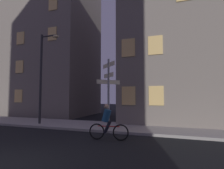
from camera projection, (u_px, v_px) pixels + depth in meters
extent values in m
cube|color=#9E9991|center=(98.00, 126.00, 11.29)|extent=(40.00, 3.19, 0.14)
cylinder|color=gray|center=(109.00, 93.00, 10.15)|extent=(0.12, 0.12, 3.99)
cube|color=beige|center=(109.00, 65.00, 10.26)|extent=(1.11, 1.11, 0.24)
cube|color=beige|center=(109.00, 75.00, 10.22)|extent=(0.89, 0.89, 0.24)
cube|color=beige|center=(109.00, 82.00, 10.20)|extent=(1.05, 1.05, 0.24)
cylinder|color=#2D2D30|center=(41.00, 78.00, 12.06)|extent=(0.16, 0.16, 6.08)
cylinder|color=#2D2D30|center=(49.00, 36.00, 12.07)|extent=(1.14, 0.10, 0.10)
ellipsoid|color=#F9E099|center=(56.00, 36.00, 11.88)|extent=(0.44, 0.28, 0.20)
torus|color=black|center=(121.00, 132.00, 7.83)|extent=(0.72, 0.15, 0.72)
torus|color=black|center=(97.00, 131.00, 8.07)|extent=(0.72, 0.15, 0.72)
cylinder|color=red|center=(109.00, 126.00, 7.97)|extent=(1.00, 0.16, 0.04)
cylinder|color=navy|center=(106.00, 116.00, 8.02)|extent=(0.49, 0.37, 0.61)
sphere|color=tan|center=(106.00, 106.00, 8.05)|extent=(0.22, 0.22, 0.22)
cylinder|color=black|center=(108.00, 127.00, 8.06)|extent=(0.35, 0.16, 0.55)
cylinder|color=black|center=(107.00, 127.00, 7.89)|extent=(0.35, 0.16, 0.55)
cube|color=slate|center=(45.00, 40.00, 20.28)|extent=(11.00, 6.82, 16.85)
cube|color=#F2C672|center=(18.00, 96.00, 16.60)|extent=(0.90, 0.06, 1.20)
cube|color=#F2C672|center=(19.00, 67.00, 16.79)|extent=(0.90, 0.06, 1.20)
cube|color=#F2C672|center=(20.00, 38.00, 16.98)|extent=(0.90, 0.06, 1.20)
cube|color=#F2C672|center=(52.00, 34.00, 15.78)|extent=(0.90, 0.06, 1.20)
cube|color=#F2C672|center=(53.00, 4.00, 15.96)|extent=(0.90, 0.06, 1.20)
cube|color=slate|center=(182.00, 46.00, 15.11)|extent=(8.76, 9.46, 12.51)
cube|color=#F2C672|center=(129.00, 96.00, 11.48)|extent=(0.90, 0.06, 1.20)
cube|color=#F2C672|center=(156.00, 96.00, 10.91)|extent=(0.90, 0.06, 1.20)
cube|color=#F2C672|center=(128.00, 48.00, 11.69)|extent=(0.90, 0.06, 1.20)
cube|color=#F2C672|center=(155.00, 45.00, 11.12)|extent=(0.90, 0.06, 1.20)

